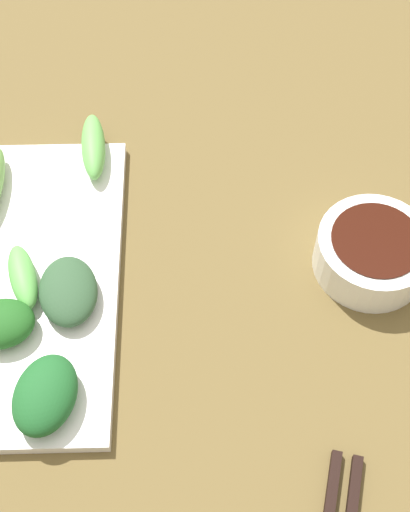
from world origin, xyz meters
TOP-DOWN VIEW (x-y plane):
  - tabletop at (0.00, 0.00)m, footprint 2.10×2.10m
  - sauce_bowl at (-0.18, -0.02)m, footprint 0.10×0.10m
  - serving_plate at (0.13, -0.01)m, footprint 0.15×0.32m
  - broccoli_leafy_0 at (0.15, 0.05)m, footprint 0.06×0.05m
  - broccoli_leafy_1 at (0.11, 0.11)m, footprint 0.06×0.08m
  - broccoli_leafy_2 at (0.10, 0.02)m, footprint 0.06×0.08m
  - broccoli_stalk_3 at (0.09, -0.15)m, footprint 0.03×0.09m
  - broccoli_stalk_5 at (0.14, 0.00)m, footprint 0.04×0.07m

SIDE VIEW (x-z plane):
  - tabletop at x=0.00m, z-range 0.00..0.02m
  - serving_plate at x=0.13m, z-range 0.02..0.03m
  - sauce_bowl at x=-0.18m, z-range 0.02..0.06m
  - broccoli_stalk_5 at x=0.14m, z-range 0.03..0.05m
  - broccoli_leafy_2 at x=0.10m, z-range 0.03..0.06m
  - broccoli_stalk_3 at x=0.09m, z-range 0.03..0.06m
  - broccoli_leafy_0 at x=0.15m, z-range 0.03..0.06m
  - broccoli_leafy_1 at x=0.11m, z-range 0.03..0.06m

